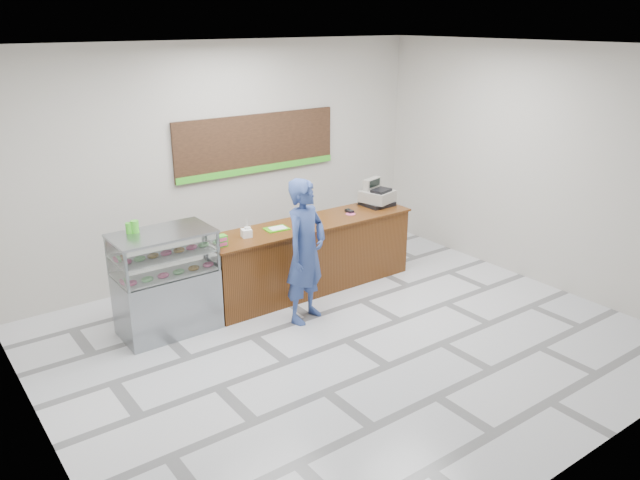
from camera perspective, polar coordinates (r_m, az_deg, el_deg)
floor at (r=7.88m, az=2.45°, el=-9.12°), size 7.00×7.00×0.00m
back_wall at (r=9.65m, az=-8.66°, el=7.24°), size 7.00×0.00×7.00m
ceiling at (r=6.91m, az=2.89°, el=17.22°), size 7.00×7.00×0.00m
sales_counter at (r=9.09m, az=-0.88°, el=-1.45°), size 3.26×0.76×1.03m
display_case at (r=8.05m, az=-13.91°, el=-3.73°), size 1.22×0.72×1.33m
menu_board at (r=9.83m, az=-5.74°, el=8.69°), size 2.80×0.06×0.90m
cash_register at (r=9.74m, az=5.21°, el=4.06°), size 0.53×0.55×0.41m
card_terminal at (r=9.38m, az=2.70°, el=2.66°), size 0.09×0.16×0.04m
serving_tray at (r=8.63m, az=-3.98°, el=1.03°), size 0.34×0.26×0.02m
napkin_box at (r=8.36m, az=-6.74°, el=0.63°), size 0.15×0.15×0.11m
straw_cup at (r=8.37m, az=-6.64°, el=0.75°), size 0.09×0.09×0.13m
promo_box at (r=8.05m, az=-9.10°, el=-0.09°), size 0.16×0.11×0.14m
donut_decal at (r=9.30m, az=2.81°, el=2.39°), size 0.15×0.15×0.00m
green_cup_left at (r=7.87m, az=-17.06°, el=1.05°), size 0.08×0.08×0.13m
green_cup_right at (r=7.87m, az=-16.58°, el=1.18°), size 0.10×0.10×0.15m
customer at (r=8.02m, az=-1.32°, el=-1.03°), size 0.81×0.67×1.91m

